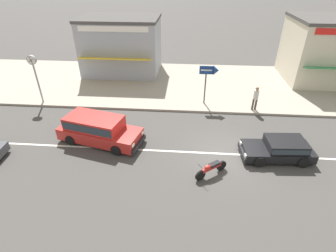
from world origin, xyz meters
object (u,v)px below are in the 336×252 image
hatchback_black_0 (280,148)px  minivan_red_1 (98,128)px  motorcycle_1 (211,168)px  shopfront_mid_block (329,50)px  pedestrian_mid_kerb (256,97)px  street_clock (34,68)px  arrow_signboard (213,72)px  shopfront_corner_warung (122,45)px

hatchback_black_0 → minivan_red_1: 10.15m
minivan_red_1 → motorcycle_1: minivan_red_1 is taller
minivan_red_1 → shopfront_mid_block: size_ratio=0.76×
pedestrian_mid_kerb → shopfront_mid_block: bearing=42.1°
minivan_red_1 → street_clock: size_ratio=1.47×
hatchback_black_0 → arrow_signboard: arrow_signboard is taller
shopfront_corner_warung → shopfront_mid_block: bearing=-1.5°
hatchback_black_0 → pedestrian_mid_kerb: size_ratio=2.21×
motorcycle_1 → pedestrian_mid_kerb: 7.70m
hatchback_black_0 → shopfront_corner_warung: size_ratio=0.55×
motorcycle_1 → shopfront_corner_warung: (-7.46, 13.79, 2.18)m
minivan_red_1 → pedestrian_mid_kerb: (9.79, 4.39, 0.31)m
shopfront_corner_warung → arrow_signboard: bearing=-38.1°
shopfront_mid_block → street_clock: bearing=-164.2°
street_clock → shopfront_corner_warung: bearing=56.2°
hatchback_black_0 → arrow_signboard: 7.04m
motorcycle_1 → shopfront_mid_block: size_ratio=0.24×
minivan_red_1 → street_clock: 7.44m
minivan_red_1 → arrow_signboard: bearing=37.0°
street_clock → arrow_signboard: size_ratio=1.22×
shopfront_corner_warung → shopfront_mid_block: shopfront_mid_block is taller
street_clock → pedestrian_mid_kerb: bearing=-0.2°
pedestrian_mid_kerb → shopfront_corner_warung: shopfront_corner_warung is taller
minivan_red_1 → shopfront_mid_block: bearing=32.6°
minivan_red_1 → pedestrian_mid_kerb: 10.74m
pedestrian_mid_kerb → hatchback_black_0: bearing=-86.4°
arrow_signboard → pedestrian_mid_kerb: (2.98, -0.75, -1.38)m
hatchback_black_0 → minivan_red_1: bearing=175.6°
shopfront_corner_warung → hatchback_black_0: bearing=-47.2°
shopfront_corner_warung → shopfront_mid_block: (18.00, -0.47, 0.13)m
minivan_red_1 → shopfront_corner_warung: 11.49m
pedestrian_mid_kerb → shopfront_mid_block: 9.75m
hatchback_black_0 → arrow_signboard: (-3.31, 5.90, 1.95)m
arrow_signboard → pedestrian_mid_kerb: bearing=-14.1°
minivan_red_1 → motorcycle_1: bearing=-21.2°
hatchback_black_0 → motorcycle_1: hatchback_black_0 is taller
hatchback_black_0 → shopfront_mid_block: bearing=59.6°
motorcycle_1 → hatchback_black_0: bearing=24.7°
arrow_signboard → shopfront_corner_warung: size_ratio=0.42×
motorcycle_1 → shopfront_corner_warung: size_ratio=0.23×
hatchback_black_0 → motorcycle_1: (-3.73, -1.71, -0.17)m
minivan_red_1 → motorcycle_1: 6.87m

